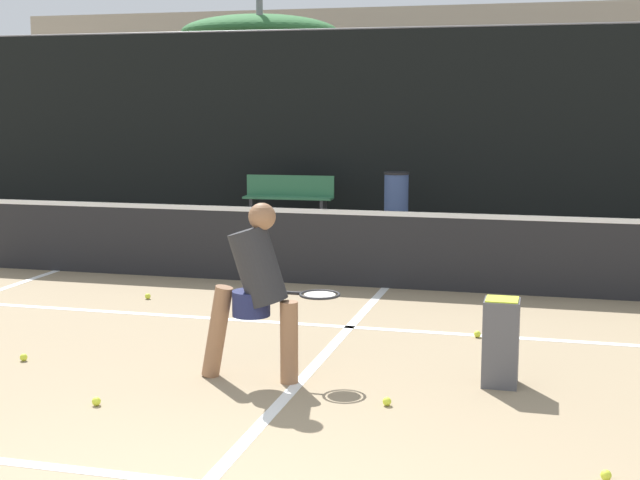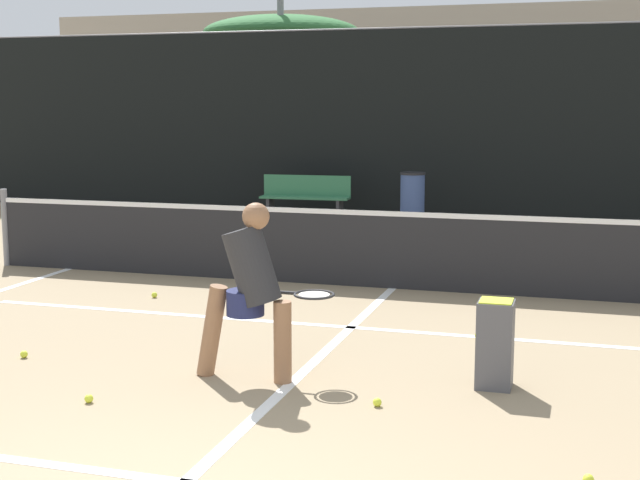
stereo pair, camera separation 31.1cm
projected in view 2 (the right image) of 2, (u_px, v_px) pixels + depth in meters
name	position (u px, v px, depth m)	size (l,w,h in m)	color
court_service_line	(351.00, 327.00, 8.99)	(8.25, 0.10, 0.01)	white
court_center_mark	(325.00, 352.00, 8.10)	(0.10, 5.89, 0.01)	white
net	(393.00, 247.00, 10.81)	(11.09, 0.09, 1.07)	slate
fence_back	(468.00, 124.00, 17.03)	(24.00, 0.06, 3.69)	black
player_practicing	(251.00, 285.00, 7.20)	(1.13, 0.57, 1.47)	#8C6042
tennis_ball_scattered_0	(154.00, 295.00, 10.37)	(0.07, 0.07, 0.07)	#D1E033
tennis_ball_scattered_3	(588.00, 479.00, 5.28)	(0.07, 0.07, 0.07)	#D1E033
tennis_ball_scattered_4	(273.00, 288.00, 10.75)	(0.07, 0.07, 0.07)	#D1E033
tennis_ball_scattered_5	(89.00, 399.00, 6.73)	(0.07, 0.07, 0.07)	#D1E033
tennis_ball_scattered_6	(24.00, 354.00, 7.92)	(0.07, 0.07, 0.07)	#D1E033
tennis_ball_scattered_8	(478.00, 336.00, 8.55)	(0.07, 0.07, 0.07)	#D1E033
tennis_ball_scattered_9	(377.00, 402.00, 6.65)	(0.07, 0.07, 0.07)	#D1E033
ball_hopper	(495.00, 342.00, 7.06)	(0.28, 0.28, 0.71)	#4C4C51
courtside_bench	(306.00, 196.00, 17.19)	(1.75, 0.47, 0.86)	#33724C
trash_bin	(412.00, 199.00, 16.35)	(0.47, 0.47, 0.99)	#384C7F
parked_car	(359.00, 170.00, 22.27)	(1.80, 4.44, 1.41)	black
tree_west	(282.00, 35.00, 22.70)	(4.02, 4.02, 4.45)	brown
building_far	(526.00, 87.00, 31.51)	(36.00, 2.40, 5.59)	gray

